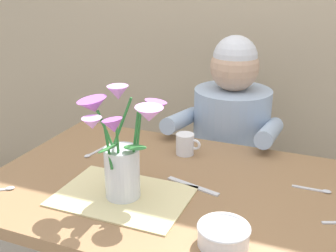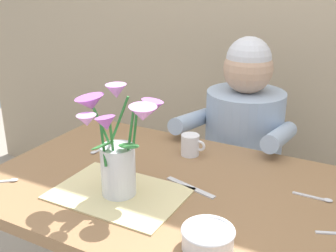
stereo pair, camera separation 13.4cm
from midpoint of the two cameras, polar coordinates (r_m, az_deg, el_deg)
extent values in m
cube|color=olive|center=(1.37, -2.38, -8.78)|extent=(1.20, 0.80, 0.04)
cylinder|color=olive|center=(2.05, -12.24, -10.41)|extent=(0.06, 0.06, 0.70)
cylinder|color=#4C4C56|center=(2.13, 6.06, -13.49)|extent=(0.30, 0.30, 0.40)
cylinder|color=#99ADC6|center=(1.91, 6.57, -2.28)|extent=(0.34, 0.34, 0.50)
sphere|color=tan|center=(1.80, 7.03, 8.00)|extent=(0.21, 0.21, 0.21)
sphere|color=silver|center=(1.80, 7.08, 9.25)|extent=(0.19, 0.19, 0.19)
cylinder|color=#99ADC6|center=(1.80, -0.33, 0.80)|extent=(0.07, 0.33, 0.12)
cylinder|color=#99ADC6|center=(1.70, 11.60, -0.88)|extent=(0.07, 0.33, 0.12)
cube|color=beige|center=(1.30, -9.21, -9.52)|extent=(0.40, 0.28, 0.00)
cylinder|color=silver|center=(1.27, -9.31, -6.48)|extent=(0.11, 0.11, 0.16)
cylinder|color=#2D7533|center=(1.20, -7.74, -1.95)|extent=(0.02, 0.04, 0.16)
cone|color=#CC7FDB|center=(1.15, -5.94, 1.54)|extent=(0.12, 0.12, 0.05)
sphere|color=#E5D14C|center=(1.15, -5.95, 1.77)|extent=(0.02, 0.02, 0.02)
cylinder|color=#2D7533|center=(1.23, -7.21, -1.43)|extent=(0.02, 0.03, 0.16)
cone|color=#A351B7|center=(1.22, -4.97, 2.39)|extent=(0.10, 0.10, 0.05)
sphere|color=#E5D14C|center=(1.22, -4.97, 2.62)|extent=(0.02, 0.02, 0.02)
cylinder|color=#2D7533|center=(1.24, -9.68, -0.37)|extent=(0.07, 0.04, 0.19)
cone|color=#CC7FDB|center=(1.24, -9.96, 4.46)|extent=(0.09, 0.09, 0.04)
sphere|color=#E5D14C|center=(1.24, -9.97, 4.69)|extent=(0.02, 0.02, 0.02)
cylinder|color=#2D7533|center=(1.23, -11.34, -1.29)|extent=(0.04, 0.06, 0.17)
cone|color=#A351B7|center=(1.22, -13.32, 2.68)|extent=(0.12, 0.12, 0.05)
sphere|color=#E5D14C|center=(1.22, -13.34, 2.90)|extent=(0.02, 0.02, 0.02)
cylinder|color=#2D7533|center=(1.21, -11.44, -2.54)|extent=(0.05, 0.05, 0.14)
cone|color=#CC7FDB|center=(1.16, -13.63, 0.28)|extent=(0.08, 0.08, 0.03)
sphere|color=#E5D14C|center=(1.16, -13.65, 0.51)|extent=(0.02, 0.02, 0.02)
cylinder|color=#2D7533|center=(1.19, -10.11, -2.74)|extent=(0.02, 0.04, 0.14)
cone|color=#A351B7|center=(1.13, -10.89, -0.06)|extent=(0.07, 0.06, 0.05)
sphere|color=#E5D14C|center=(1.13, -10.91, 0.18)|extent=(0.02, 0.02, 0.02)
ellipsoid|color=#2D7533|center=(1.18, -11.34, -3.05)|extent=(0.05, 0.09, 0.03)
ellipsoid|color=#2D7533|center=(1.18, -7.83, -2.98)|extent=(0.10, 0.07, 0.03)
cylinder|color=white|center=(1.08, 3.99, -14.92)|extent=(0.13, 0.13, 0.05)
torus|color=white|center=(1.07, 4.03, -13.84)|extent=(0.14, 0.14, 0.01)
cube|color=silver|center=(1.34, 0.55, -8.31)|extent=(0.19, 0.07, 0.00)
cylinder|color=silver|center=(1.55, -0.11, -2.54)|extent=(0.07, 0.07, 0.08)
torus|color=silver|center=(1.54, 1.20, -2.62)|extent=(0.04, 0.01, 0.04)
cube|color=silver|center=(1.38, 16.06, -8.32)|extent=(0.10, 0.01, 0.00)
ellipsoid|color=silver|center=(1.38, 18.35, -8.58)|extent=(0.03, 0.02, 0.01)
ellipsoid|color=silver|center=(1.44, -23.37, -7.88)|extent=(0.03, 0.03, 0.01)
cube|color=silver|center=(1.62, -12.01, -3.43)|extent=(0.03, 0.10, 0.00)
ellipsoid|color=silver|center=(1.59, -13.37, -4.04)|extent=(0.02, 0.03, 0.01)
camera|label=1|loc=(0.07, -92.86, -1.09)|focal=44.48mm
camera|label=2|loc=(0.07, 87.14, 1.09)|focal=44.48mm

